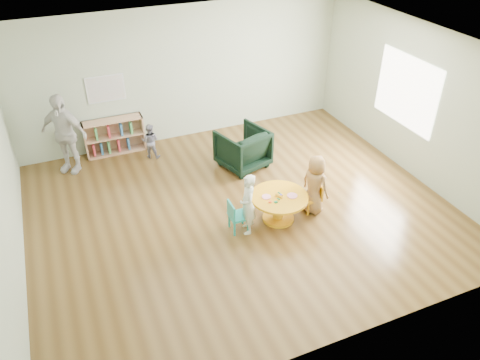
{
  "coord_description": "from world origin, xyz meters",
  "views": [
    {
      "loc": [
        -2.54,
        -5.99,
        4.91
      ],
      "look_at": [
        -0.13,
        -0.3,
        0.82
      ],
      "focal_mm": 35.0,
      "sensor_mm": 36.0,
      "label": 1
    }
  ],
  "objects": [
    {
      "name": "child_left",
      "position": [
        -0.11,
        -0.58,
        0.53
      ],
      "size": [
        0.33,
        0.43,
        1.05
      ],
      "primitive_type": "imported",
      "rotation": [
        0.0,
        0.0,
        -1.8
      ],
      "color": "silver",
      "rests_on": "ground"
    },
    {
      "name": "toddler",
      "position": [
        -0.97,
        2.36,
        0.37
      ],
      "size": [
        0.44,
        0.41,
        0.73
      ],
      "primitive_type": "imported",
      "rotation": [
        0.0,
        0.0,
        2.66
      ],
      "color": "#191A3F",
      "rests_on": "ground"
    },
    {
      "name": "adult_caretaker",
      "position": [
        -2.55,
        2.49,
        0.79
      ],
      "size": [
        0.97,
        0.87,
        1.58
      ],
      "primitive_type": "imported",
      "rotation": [
        0.0,
        0.0,
        -0.65
      ],
      "color": "silver",
      "rests_on": "ground"
    },
    {
      "name": "activity_table",
      "position": [
        0.48,
        -0.51,
        0.33
      ],
      "size": [
        0.95,
        0.95,
        0.52
      ],
      "rotation": [
        0.0,
        0.0,
        0.2
      ],
      "color": "orange",
      "rests_on": "ground"
    },
    {
      "name": "room",
      "position": [
        0.01,
        0.0,
        1.89
      ],
      "size": [
        7.1,
        7.0,
        2.8
      ],
      "color": "#533A1A",
      "rests_on": "ground"
    },
    {
      "name": "kid_chair_right",
      "position": [
        1.16,
        -0.51,
        0.28
      ],
      "size": [
        0.3,
        0.3,
        0.51
      ],
      "rotation": [
        0.0,
        0.0,
        1.46
      ],
      "color": "orange",
      "rests_on": "ground"
    },
    {
      "name": "kid_chair_left",
      "position": [
        -0.28,
        -0.5,
        0.3
      ],
      "size": [
        0.3,
        0.3,
        0.55
      ],
      "rotation": [
        0.0,
        0.0,
        -1.58
      ],
      "color": "teal",
      "rests_on": "ground"
    },
    {
      "name": "armchair",
      "position": [
        0.61,
        1.3,
        0.4
      ],
      "size": [
        1.06,
        1.08,
        0.79
      ],
      "primitive_type": "imported",
      "rotation": [
        0.0,
        0.0,
        3.44
      ],
      "color": "black",
      "rests_on": "ground"
    },
    {
      "name": "child_right",
      "position": [
        1.14,
        -0.52,
        0.53
      ],
      "size": [
        0.5,
        0.61,
        1.07
      ],
      "primitive_type": "imported",
      "rotation": [
        0.0,
        0.0,
        1.92
      ],
      "color": "orange",
      "rests_on": "ground"
    },
    {
      "name": "bookshelf",
      "position": [
        -1.61,
        2.86,
        0.37
      ],
      "size": [
        1.2,
        0.3,
        0.75
      ],
      "color": "tan",
      "rests_on": "ground"
    },
    {
      "name": "alphabet_poster",
      "position": [
        -1.6,
        2.98,
        1.35
      ],
      "size": [
        0.74,
        0.01,
        0.54
      ],
      "color": "white",
      "rests_on": "ground"
    }
  ]
}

